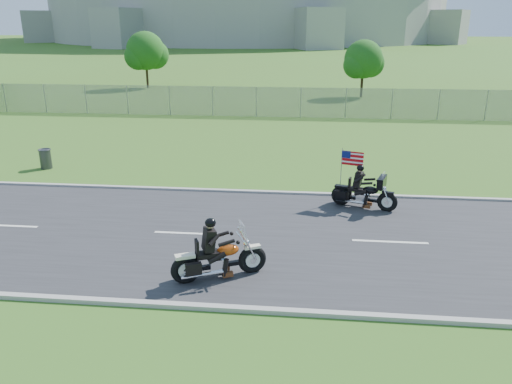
# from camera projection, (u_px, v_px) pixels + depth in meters

# --- Properties ---
(ground) EXTENTS (420.00, 420.00, 0.00)m
(ground) POSITION_uv_depth(u_px,v_px,m) (255.00, 237.00, 15.05)
(ground) COLOR #3D581B
(ground) RESTS_ON ground
(road) EXTENTS (120.00, 8.00, 0.04)m
(road) POSITION_uv_depth(u_px,v_px,m) (255.00, 237.00, 15.04)
(road) COLOR #28282B
(road) RESTS_ON ground
(curb_north) EXTENTS (120.00, 0.18, 0.12)m
(curb_north) POSITION_uv_depth(u_px,v_px,m) (266.00, 192.00, 18.84)
(curb_north) COLOR #9E9B93
(curb_north) RESTS_ON ground
(curb_south) EXTENTS (120.00, 0.18, 0.12)m
(curb_south) POSITION_uv_depth(u_px,v_px,m) (236.00, 309.00, 11.22)
(curb_south) COLOR #9E9B93
(curb_south) RESTS_ON ground
(fence) EXTENTS (60.00, 0.03, 2.00)m
(fence) POSITION_uv_depth(u_px,v_px,m) (213.00, 101.00, 34.02)
(fence) COLOR gray
(fence) RESTS_ON ground
(tree_fence_near) EXTENTS (3.52, 3.28, 4.75)m
(tree_fence_near) POSITION_uv_depth(u_px,v_px,m) (364.00, 61.00, 41.75)
(tree_fence_near) COLOR #382316
(tree_fence_near) RESTS_ON ground
(tree_fence_mid) EXTENTS (3.96, 3.69, 5.30)m
(tree_fence_mid) POSITION_uv_depth(u_px,v_px,m) (146.00, 53.00, 47.34)
(tree_fence_mid) COLOR #382316
(tree_fence_mid) RESTS_ON ground
(motorcycle_lead) EXTENTS (2.34, 1.28, 1.67)m
(motorcycle_lead) POSITION_uv_depth(u_px,v_px,m) (218.00, 260.00, 12.49)
(motorcycle_lead) COLOR black
(motorcycle_lead) RESTS_ON ground
(motorcycle_follow) EXTENTS (2.25, 1.10, 1.93)m
(motorcycle_follow) POSITION_uv_depth(u_px,v_px,m) (364.00, 194.00, 17.20)
(motorcycle_follow) COLOR black
(motorcycle_follow) RESTS_ON ground
(trash_can) EXTENTS (0.57, 0.57, 0.85)m
(trash_can) POSITION_uv_depth(u_px,v_px,m) (46.00, 159.00, 21.95)
(trash_can) COLOR #303034
(trash_can) RESTS_ON ground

